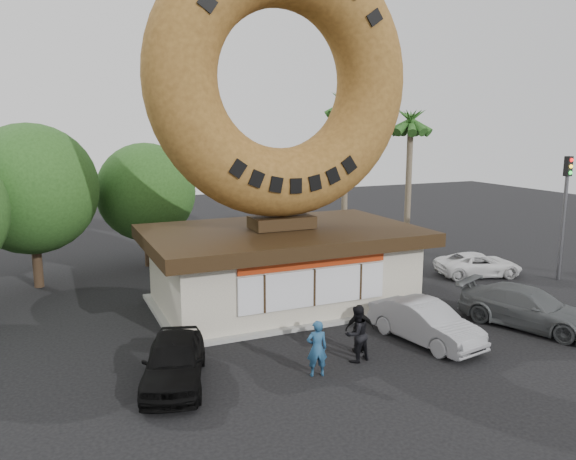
% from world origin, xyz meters
% --- Properties ---
extents(ground, '(90.00, 90.00, 0.00)m').
position_xyz_m(ground, '(0.00, 0.00, 0.00)').
color(ground, black).
rests_on(ground, ground).
extents(donut_shop, '(11.20, 7.20, 3.80)m').
position_xyz_m(donut_shop, '(0.00, 5.98, 1.77)').
color(donut_shop, beige).
rests_on(donut_shop, ground).
extents(giant_donut, '(11.02, 2.81, 11.02)m').
position_xyz_m(giant_donut, '(0.00, 6.00, 9.31)').
color(giant_donut, olive).
rests_on(giant_donut, donut_shop).
extents(tree_west, '(6.00, 6.00, 7.65)m').
position_xyz_m(tree_west, '(-9.50, 13.00, 4.64)').
color(tree_west, '#473321').
rests_on(tree_west, ground).
extents(tree_mid, '(5.20, 5.20, 6.63)m').
position_xyz_m(tree_mid, '(-4.00, 15.00, 4.02)').
color(tree_mid, '#473321').
rests_on(tree_mid, ground).
extents(palm_near, '(2.60, 2.60, 9.75)m').
position_xyz_m(palm_near, '(7.50, 14.00, 8.41)').
color(palm_near, '#726651').
rests_on(palm_near, ground).
extents(palm_far, '(2.60, 2.60, 8.75)m').
position_xyz_m(palm_far, '(11.00, 12.50, 7.48)').
color(palm_far, '#726651').
rests_on(palm_far, ground).
extents(street_lamp, '(2.11, 0.20, 8.00)m').
position_xyz_m(street_lamp, '(-1.86, 16.00, 4.48)').
color(street_lamp, '#59595E').
rests_on(street_lamp, ground).
extents(traffic_signal, '(0.30, 0.38, 6.07)m').
position_xyz_m(traffic_signal, '(14.00, 3.99, 3.87)').
color(traffic_signal, '#59595E').
rests_on(traffic_signal, ground).
extents(person_left, '(0.72, 0.55, 1.76)m').
position_xyz_m(person_left, '(-1.77, -0.85, 0.88)').
color(person_left, navy).
rests_on(person_left, ground).
extents(person_center, '(1.04, 0.89, 1.86)m').
position_xyz_m(person_center, '(-0.12, -0.40, 0.93)').
color(person_center, black).
rests_on(person_center, ground).
extents(person_right, '(1.05, 0.65, 1.66)m').
position_xyz_m(person_right, '(0.34, 0.17, 0.83)').
color(person_right, black).
rests_on(person_right, ground).
extents(car_black, '(2.90, 4.57, 1.45)m').
position_xyz_m(car_black, '(-5.86, 0.36, 0.72)').
color(car_black, black).
rests_on(car_black, ground).
extents(car_silver, '(2.26, 4.56, 1.44)m').
position_xyz_m(car_silver, '(2.93, 0.05, 0.72)').
color(car_silver, gray).
rests_on(car_silver, ground).
extents(car_grey, '(3.91, 5.53, 1.49)m').
position_xyz_m(car_grey, '(7.44, -0.27, 0.74)').
color(car_grey, '#5A5E5F').
rests_on(car_grey, ground).
extents(car_white, '(4.63, 3.00, 1.19)m').
position_xyz_m(car_white, '(10.88, 6.16, 0.59)').
color(car_white, silver).
rests_on(car_white, ground).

